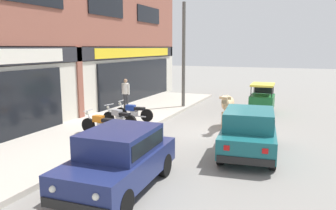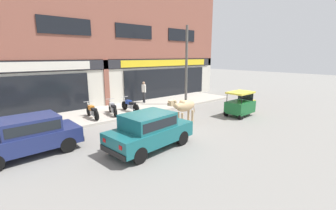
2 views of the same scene
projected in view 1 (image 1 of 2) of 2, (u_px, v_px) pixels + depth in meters
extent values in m
plane|color=gray|center=(204.00, 133.00, 13.01)|extent=(90.00, 90.00, 0.00)
cube|color=#B7AFA3|center=(116.00, 122.00, 14.52)|extent=(19.00, 3.72, 0.15)
cube|color=beige|center=(75.00, 84.00, 15.04)|extent=(23.00, 0.55, 3.40)
cube|color=#28282D|center=(79.00, 54.00, 14.69)|extent=(22.08, 0.08, 0.64)
cube|color=#8E5142|center=(80.00, 84.00, 14.93)|extent=(0.36, 0.12, 3.40)
cube|color=black|center=(139.00, 80.00, 20.22)|extent=(8.74, 0.10, 2.40)
cube|color=yellow|center=(139.00, 52.00, 19.91)|extent=(9.20, 0.05, 0.52)
cube|color=black|center=(107.00, 6.00, 16.51)|extent=(3.13, 0.06, 1.00)
cube|color=black|center=(149.00, 15.00, 20.96)|extent=(3.13, 0.06, 1.00)
ellipsoid|color=tan|center=(228.00, 103.00, 13.84)|extent=(1.44, 0.65, 0.60)
sphere|color=tan|center=(227.00, 99.00, 13.53)|extent=(0.32, 0.32, 0.32)
cylinder|color=tan|center=(230.00, 121.00, 13.50)|extent=(0.12, 0.12, 0.72)
cylinder|color=tan|center=(223.00, 121.00, 13.58)|extent=(0.12, 0.12, 0.72)
cylinder|color=tan|center=(232.00, 117.00, 14.32)|extent=(0.12, 0.12, 0.72)
cylinder|color=tan|center=(225.00, 116.00, 14.40)|extent=(0.12, 0.12, 0.72)
cylinder|color=tan|center=(226.00, 103.00, 13.04)|extent=(0.49, 0.28, 0.43)
cube|color=tan|center=(225.00, 100.00, 12.76)|extent=(0.38, 0.25, 0.26)
cube|color=#957A57|center=(224.00, 101.00, 12.60)|extent=(0.15, 0.17, 0.14)
cone|color=beige|center=(228.00, 95.00, 12.74)|extent=(0.12, 0.07, 0.19)
cone|color=beige|center=(223.00, 95.00, 12.80)|extent=(0.12, 0.07, 0.19)
cube|color=tan|center=(229.00, 98.00, 12.78)|extent=(0.05, 0.14, 0.10)
cube|color=tan|center=(221.00, 98.00, 12.87)|extent=(0.05, 0.14, 0.10)
cylinder|color=tan|center=(230.00, 106.00, 14.57)|extent=(0.17, 0.06, 0.60)
cylinder|color=black|center=(124.00, 204.00, 6.49)|extent=(0.61, 0.20, 0.60)
cylinder|color=black|center=(64.00, 193.00, 6.98)|extent=(0.61, 0.20, 0.60)
cylinder|color=black|center=(165.00, 165.00, 8.61)|extent=(0.61, 0.20, 0.60)
cylinder|color=black|center=(116.00, 159.00, 9.10)|extent=(0.61, 0.20, 0.60)
cube|color=navy|center=(119.00, 165.00, 7.74)|extent=(3.56, 1.73, 0.60)
cube|color=navy|center=(121.00, 141.00, 7.73)|extent=(1.95, 1.51, 0.56)
cube|color=black|center=(121.00, 141.00, 7.73)|extent=(1.80, 1.53, 0.35)
cube|color=black|center=(75.00, 207.00, 6.18)|extent=(0.18, 1.52, 0.20)
cube|color=black|center=(148.00, 153.00, 9.38)|extent=(0.18, 1.52, 0.20)
sphere|color=silver|center=(96.00, 197.00, 5.94)|extent=(0.14, 0.14, 0.14)
sphere|color=silver|center=(53.00, 189.00, 6.27)|extent=(0.14, 0.14, 0.14)
cube|color=red|center=(165.00, 143.00, 9.18)|extent=(0.04, 0.16, 0.14)
cube|color=red|center=(133.00, 140.00, 9.52)|extent=(0.04, 0.16, 0.14)
cylinder|color=black|center=(229.00, 134.00, 11.64)|extent=(0.62, 0.24, 0.60)
cylinder|color=black|center=(271.00, 137.00, 11.24)|extent=(0.62, 0.24, 0.60)
cylinder|color=black|center=(221.00, 154.00, 9.47)|extent=(0.62, 0.24, 0.60)
cylinder|color=black|center=(273.00, 159.00, 9.07)|extent=(0.62, 0.24, 0.60)
cube|color=#196066|center=(248.00, 136.00, 10.30)|extent=(3.65, 1.96, 0.60)
cube|color=#196066|center=(249.00, 119.00, 10.11)|extent=(2.04, 1.63, 0.56)
cube|color=black|center=(249.00, 119.00, 10.11)|extent=(1.89, 1.64, 0.35)
cube|color=black|center=(250.00, 130.00, 11.98)|extent=(0.28, 1.52, 0.20)
cube|color=black|center=(245.00, 161.00, 8.71)|extent=(0.28, 1.52, 0.20)
sphere|color=silver|center=(237.00, 121.00, 12.09)|extent=(0.14, 0.14, 0.14)
sphere|color=silver|center=(264.00, 122.00, 11.82)|extent=(0.14, 0.14, 0.14)
cube|color=red|center=(227.00, 148.00, 8.76)|extent=(0.05, 0.16, 0.14)
cube|color=red|center=(265.00, 151.00, 8.49)|extent=(0.05, 0.16, 0.14)
cylinder|color=black|center=(263.00, 106.00, 17.83)|extent=(0.44, 0.13, 0.44)
cylinder|color=black|center=(250.00, 110.00, 16.60)|extent=(0.44, 0.13, 0.44)
cylinder|color=black|center=(271.00, 111.00, 16.23)|extent=(0.44, 0.13, 0.44)
cube|color=#19602D|center=(262.00, 102.00, 16.95)|extent=(1.73, 1.19, 0.70)
cube|color=yellow|center=(264.00, 98.00, 17.76)|extent=(0.38, 0.88, 0.52)
cylinder|color=black|center=(254.00, 88.00, 17.54)|extent=(0.04, 0.04, 0.55)
cylinder|color=black|center=(273.00, 89.00, 17.19)|extent=(0.04, 0.04, 0.55)
cylinder|color=black|center=(251.00, 91.00, 16.36)|extent=(0.04, 0.04, 0.55)
cylinder|color=black|center=(272.00, 92.00, 16.01)|extent=(0.04, 0.04, 0.55)
cube|color=#DBCC42|center=(263.00, 85.00, 16.74)|extent=(1.64, 1.13, 0.10)
cube|color=black|center=(264.00, 89.00, 17.36)|extent=(0.05, 0.93, 0.50)
cylinder|color=black|center=(88.00, 125.00, 12.44)|extent=(0.13, 0.56, 0.56)
cylinder|color=black|center=(116.00, 129.00, 11.91)|extent=(0.13, 0.56, 0.56)
cube|color=#B2B5BA|center=(102.00, 126.00, 12.16)|extent=(0.22, 0.33, 0.24)
cube|color=orange|center=(98.00, 119.00, 12.18)|extent=(0.26, 0.41, 0.24)
cube|color=black|center=(107.00, 120.00, 12.02)|extent=(0.25, 0.53, 0.12)
cylinder|color=#B2B5BA|center=(89.00, 118.00, 12.36)|extent=(0.05, 0.27, 0.59)
cylinder|color=#B2B5BA|center=(88.00, 110.00, 12.33)|extent=(0.52, 0.06, 0.03)
sphere|color=silver|center=(87.00, 113.00, 12.37)|extent=(0.12, 0.12, 0.12)
cylinder|color=#B2B5BA|center=(108.00, 130.00, 11.92)|extent=(0.09, 0.48, 0.06)
cylinder|color=black|center=(109.00, 118.00, 13.68)|extent=(0.23, 0.57, 0.56)
cylinder|color=black|center=(131.00, 122.00, 12.95)|extent=(0.23, 0.57, 0.56)
cube|color=#B2B5BA|center=(120.00, 119.00, 13.30)|extent=(0.27, 0.36, 0.24)
cube|color=#A8AAB2|center=(117.00, 113.00, 13.34)|extent=(0.33, 0.45, 0.24)
cube|color=black|center=(124.00, 114.00, 13.11)|extent=(0.34, 0.56, 0.12)
cylinder|color=#B2B5BA|center=(110.00, 111.00, 13.59)|extent=(0.10, 0.27, 0.59)
cylinder|color=#B2B5BA|center=(109.00, 105.00, 13.57)|extent=(0.51, 0.16, 0.03)
sphere|color=silver|center=(108.00, 107.00, 13.62)|extent=(0.12, 0.12, 0.12)
cylinder|color=#B2B5BA|center=(125.00, 123.00, 13.01)|extent=(0.17, 0.48, 0.06)
cylinder|color=black|center=(121.00, 114.00, 14.63)|extent=(0.14, 0.57, 0.56)
cylinder|color=black|center=(147.00, 115.00, 14.24)|extent=(0.14, 0.57, 0.56)
cube|color=#B2B5BA|center=(134.00, 114.00, 14.42)|extent=(0.22, 0.33, 0.24)
cube|color=navy|center=(131.00, 108.00, 14.42)|extent=(0.27, 0.41, 0.24)
cube|color=black|center=(139.00, 109.00, 14.30)|extent=(0.25, 0.53, 0.12)
cylinder|color=#B2B5BA|center=(122.00, 107.00, 14.56)|extent=(0.06, 0.27, 0.59)
cylinder|color=#B2B5BA|center=(121.00, 101.00, 14.52)|extent=(0.52, 0.07, 0.03)
sphere|color=silver|center=(120.00, 103.00, 14.56)|extent=(0.12, 0.12, 0.12)
cylinder|color=#B2B5BA|center=(141.00, 116.00, 14.22)|extent=(0.09, 0.48, 0.06)
cylinder|color=#2D2D33|center=(127.00, 102.00, 17.01)|extent=(0.11, 0.11, 0.82)
cylinder|color=#2D2D33|center=(125.00, 101.00, 17.11)|extent=(0.11, 0.11, 0.82)
cylinder|color=silver|center=(126.00, 88.00, 16.94)|extent=(0.32, 0.32, 0.56)
cylinder|color=silver|center=(129.00, 89.00, 16.84)|extent=(0.08, 0.08, 0.56)
cylinder|color=silver|center=(122.00, 89.00, 17.06)|extent=(0.08, 0.08, 0.56)
sphere|color=tan|center=(125.00, 81.00, 16.87)|extent=(0.20, 0.20, 0.20)
cylinder|color=#595651|center=(184.00, 55.00, 17.57)|extent=(0.18, 0.18, 5.55)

